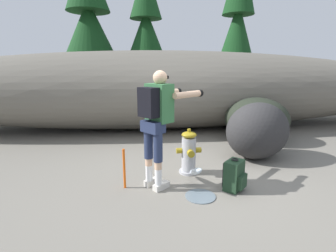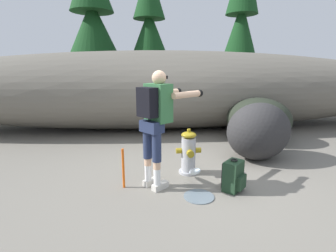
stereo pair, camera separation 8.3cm
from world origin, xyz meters
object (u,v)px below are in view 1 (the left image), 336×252
(utility_worker, at_px, (158,115))
(survey_stake, at_px, (124,169))
(fire_hydrant, at_px, (189,153))
(boulder_mid, at_px, (257,131))
(boulder_large, at_px, (256,119))
(spare_backpack, at_px, (234,176))

(utility_worker, bearing_deg, survey_stake, 141.95)
(fire_hydrant, distance_m, utility_worker, 1.01)
(boulder_mid, distance_m, survey_stake, 2.70)
(utility_worker, relative_size, boulder_mid, 1.30)
(utility_worker, xyz_separation_m, survey_stake, (-0.50, -0.00, -0.79))
(boulder_large, bearing_deg, spare_backpack, -121.46)
(fire_hydrant, xyz_separation_m, boulder_mid, (1.46, 0.56, 0.20))
(utility_worker, xyz_separation_m, spare_backpack, (1.07, -0.25, -0.87))
(utility_worker, relative_size, survey_stake, 2.83)
(fire_hydrant, bearing_deg, boulder_large, 40.87)
(boulder_large, height_order, survey_stake, boulder_large)
(fire_hydrant, xyz_separation_m, survey_stake, (-1.04, -0.43, -0.05))
(utility_worker, bearing_deg, spare_backpack, -51.77)
(boulder_large, distance_m, survey_stake, 3.76)
(spare_backpack, distance_m, boulder_mid, 1.58)
(boulder_mid, xyz_separation_m, survey_stake, (-2.50, -0.99, -0.25))
(boulder_large, xyz_separation_m, boulder_mid, (-0.55, -1.19, 0.02))
(utility_worker, bearing_deg, boulder_mid, -12.37)
(boulder_large, bearing_deg, utility_worker, -139.67)
(survey_stake, bearing_deg, fire_hydrant, 22.37)
(spare_backpack, bearing_deg, fire_hydrant, 172.80)
(fire_hydrant, height_order, survey_stake, fire_hydrant)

